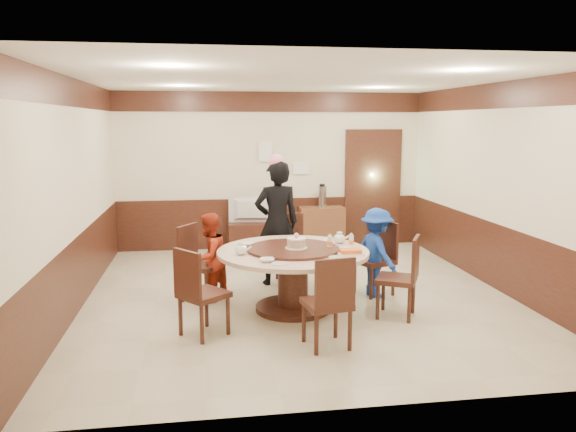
{
  "coord_description": "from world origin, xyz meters",
  "views": [
    {
      "loc": [
        -1.2,
        -7.06,
        2.27
      ],
      "look_at": [
        -0.16,
        -0.16,
        1.1
      ],
      "focal_mm": 35.0,
      "sensor_mm": 36.0,
      "label": 1
    }
  ],
  "objects": [
    {
      "name": "chair_5",
      "position": [
        1.02,
        -0.98,
        0.3
      ],
      "size": [
        0.6,
        0.6,
        0.97
      ],
      "rotation": [
        0.0,
        0.0,
        7.36
      ],
      "color": "#381A11",
      "rests_on": "ground"
    },
    {
      "name": "saucer_far",
      "position": [
        0.29,
        -0.06,
        0.76
      ],
      "size": [
        0.18,
        0.18,
        0.01
      ],
      "primitive_type": "cylinder",
      "color": "white",
      "rests_on": "banquet_table"
    },
    {
      "name": "shrimp_platter",
      "position": [
        0.46,
        -0.89,
        0.78
      ],
      "size": [
        0.3,
        0.2,
        0.06
      ],
      "color": "white",
      "rests_on": "banquet_table"
    },
    {
      "name": "saucer_near",
      "position": [
        -0.41,
        -1.21,
        0.76
      ],
      "size": [
        0.18,
        0.18,
        0.01
      ],
      "primitive_type": "cylinder",
      "color": "white",
      "rests_on": "banquet_table"
    },
    {
      "name": "room",
      "position": [
        0.01,
        0.01,
        1.08
      ],
      "size": [
        6.0,
        6.04,
        2.84
      ],
      "color": "#C2B79B",
      "rests_on": "ground"
    },
    {
      "name": "person_red",
      "position": [
        -1.16,
        -0.04,
        0.57
      ],
      "size": [
        0.69,
        0.7,
        1.14
      ],
      "primitive_type": "imported",
      "rotation": [
        0.0,
        0.0,
        4.01
      ],
      "color": "#9F2915",
      "rests_on": "ground"
    },
    {
      "name": "thermos",
      "position": [
        0.91,
        2.78,
        0.94
      ],
      "size": [
        0.15,
        0.15,
        0.38
      ],
      "primitive_type": "cylinder",
      "color": "silver",
      "rests_on": "side_cabinet"
    },
    {
      "name": "banquet_table",
      "position": [
        -0.16,
        -0.56,
        0.53
      ],
      "size": [
        1.83,
        1.83,
        0.78
      ],
      "color": "#381A11",
      "rests_on": "ground"
    },
    {
      "name": "notice_left",
      "position": [
        -0.1,
        2.96,
        1.75
      ],
      "size": [
        0.25,
        0.0,
        0.35
      ],
      "primitive_type": "cube",
      "color": "white",
      "rests_on": "room"
    },
    {
      "name": "birthday_cake",
      "position": [
        -0.13,
        -0.6,
        0.84
      ],
      "size": [
        0.27,
        0.27,
        0.19
      ],
      "color": "white",
      "rests_on": "banquet_table"
    },
    {
      "name": "notice_right",
      "position": [
        0.55,
        2.96,
        1.45
      ],
      "size": [
        0.3,
        0.0,
        0.22
      ],
      "primitive_type": "cube",
      "color": "white",
      "rests_on": "room"
    },
    {
      "name": "side_cabinet",
      "position": [
        0.9,
        2.78,
        0.38
      ],
      "size": [
        0.8,
        0.4,
        0.75
      ],
      "primitive_type": "cube",
      "color": "brown",
      "rests_on": "ground"
    },
    {
      "name": "chair_2",
      "position": [
        -1.28,
        0.02,
        0.3
      ],
      "size": [
        0.61,
        0.61,
        0.97
      ],
      "rotation": [
        0.0,
        0.0,
        4.13
      ],
      "color": "#381A11",
      "rests_on": "ground"
    },
    {
      "name": "bottle_0",
      "position": [
        0.29,
        -0.57,
        0.83
      ],
      "size": [
        0.06,
        0.06,
        0.16
      ],
      "primitive_type": "cylinder",
      "color": "white",
      "rests_on": "banquet_table"
    },
    {
      "name": "teapot_right",
      "position": [
        0.48,
        -0.27,
        0.81
      ],
      "size": [
        0.17,
        0.15,
        0.13
      ],
      "primitive_type": "ellipsoid",
      "color": "white",
      "rests_on": "banquet_table"
    },
    {
      "name": "person_standing",
      "position": [
        -0.2,
        0.6,
        0.87
      ],
      "size": [
        0.69,
        0.5,
        1.75
      ],
      "primitive_type": "imported",
      "rotation": [
        0.0,
        0.0,
        3.28
      ],
      "color": "black",
      "rests_on": "ground"
    },
    {
      "name": "chair_3",
      "position": [
        -1.25,
        -1.24,
        0.3
      ],
      "size": [
        0.62,
        0.62,
        0.97
      ],
      "rotation": [
        0.0,
        0.0,
        5.4
      ],
      "color": "#381A11",
      "rests_on": "ground"
    },
    {
      "name": "chair_0",
      "position": [
        1.03,
        -0.07,
        0.3
      ],
      "size": [
        0.57,
        0.57,
        0.97
      ],
      "rotation": [
        0.0,
        0.0,
        1.93
      ],
      "color": "#381A11",
      "rests_on": "ground"
    },
    {
      "name": "chair_1",
      "position": [
        0.01,
        0.67,
        0.3
      ],
      "size": [
        0.44,
        0.45,
        0.97
      ],
      "rotation": [
        0.0,
        0.0,
        3.15
      ],
      "color": "#381A11",
      "rests_on": "ground"
    },
    {
      "name": "bottle_1",
      "position": [
        0.56,
        -0.54,
        0.83
      ],
      "size": [
        0.06,
        0.06,
        0.16
      ],
      "primitive_type": "cylinder",
      "color": "white",
      "rests_on": "banquet_table"
    },
    {
      "name": "television",
      "position": [
        -0.37,
        2.75,
        0.74
      ],
      "size": [
        0.83,
        0.19,
        0.47
      ],
      "primitive_type": "imported",
      "rotation": [
        0.0,
        0.0,
        3.05
      ],
      "color": "gray",
      "rests_on": "tv_stand"
    },
    {
      "name": "bowl_2",
      "position": [
        -0.53,
        -1.08,
        0.77
      ],
      "size": [
        0.16,
        0.16,
        0.04
      ],
      "primitive_type": "imported",
      "color": "white",
      "rests_on": "banquet_table"
    },
    {
      "name": "bowl_3",
      "position": [
        0.49,
        -0.68,
        0.77
      ],
      "size": [
        0.13,
        0.13,
        0.04
      ],
      "primitive_type": "imported",
      "color": "white",
      "rests_on": "banquet_table"
    },
    {
      "name": "chair_4",
      "position": [
        0.0,
        -1.75,
        0.3
      ],
      "size": [
        0.51,
        0.52,
        0.97
      ],
      "rotation": [
        0.0,
        0.0,
        6.46
      ],
      "color": "#381A11",
      "rests_on": "ground"
    },
    {
      "name": "bowl_1",
      "position": [
        0.22,
        -1.15,
        0.77
      ],
      "size": [
        0.15,
        0.15,
        0.05
      ],
      "primitive_type": "imported",
      "color": "white",
      "rests_on": "banquet_table"
    },
    {
      "name": "bowl_0",
      "position": [
        -0.7,
        -0.25,
        0.77
      ],
      "size": [
        0.17,
        0.17,
        0.04
      ],
      "primitive_type": "imported",
      "color": "white",
      "rests_on": "banquet_table"
    },
    {
      "name": "teapot_left",
      "position": [
        -0.8,
        -0.71,
        0.81
      ],
      "size": [
        0.17,
        0.15,
        0.13
      ],
      "primitive_type": "ellipsoid",
      "color": "white",
      "rests_on": "banquet_table"
    },
    {
      "name": "person_blue",
      "position": [
        1.01,
        -0.17,
        0.59
      ],
      "size": [
        0.64,
        0.85,
        1.17
      ],
      "primitive_type": "imported",
      "rotation": [
        0.0,
        0.0,
        1.87
      ],
      "color": "#173A97",
      "rests_on": "ground"
    },
    {
      "name": "tv_stand",
      "position": [
        -0.37,
        2.75,
        0.25
      ],
      "size": [
        0.85,
        0.45,
        0.5
      ],
      "primitive_type": "cube",
      "color": "#381A11",
      "rests_on": "ground"
    }
  ]
}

